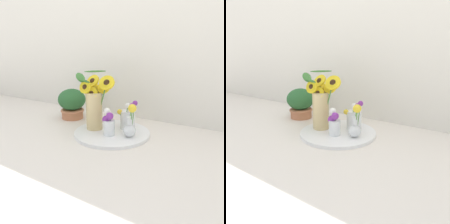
{
  "view_description": "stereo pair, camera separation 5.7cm",
  "coord_description": "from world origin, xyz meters",
  "views": [
    {
      "loc": [
        0.61,
        -0.94,
        0.44
      ],
      "look_at": [
        0.03,
        0.02,
        0.13
      ],
      "focal_mm": 35.0,
      "sensor_mm": 36.0,
      "label": 1
    },
    {
      "loc": [
        0.66,
        -0.9,
        0.44
      ],
      "look_at": [
        0.03,
        0.02,
        0.13
      ],
      "focal_mm": 35.0,
      "sensor_mm": 36.0,
      "label": 2
    }
  ],
  "objects": [
    {
      "name": "vase_bulb_right",
      "position": [
        0.15,
        0.0,
        0.09
      ],
      "size": [
        0.08,
        0.1,
        0.18
      ],
      "color": "white",
      "rests_on": "serving_tray"
    },
    {
      "name": "wall_back",
      "position": [
        0.0,
        0.41,
        0.7
      ],
      "size": [
        3.6,
        0.06,
        1.4
      ],
      "color": "white",
      "rests_on": "ground_plane"
    },
    {
      "name": "mason_jar_sunflowers",
      "position": [
        -0.08,
        0.02,
        0.17
      ],
      "size": [
        0.24,
        0.21,
        0.34
      ],
      "color": "#D1B77A",
      "rests_on": "serving_tray"
    },
    {
      "name": "ground_plane",
      "position": [
        0.0,
        0.0,
        0.0
      ],
      "size": [
        6.0,
        6.0,
        0.0
      ],
      "primitive_type": "plane",
      "color": "silver"
    },
    {
      "name": "serving_tray",
      "position": [
        0.03,
        0.02,
        0.01
      ],
      "size": [
        0.41,
        0.41,
        0.02
      ],
      "color": "white",
      "rests_on": "ground_plane"
    },
    {
      "name": "vase_small_back",
      "position": [
        0.08,
        0.11,
        0.07
      ],
      "size": [
        0.09,
        0.08,
        0.15
      ],
      "color": "white",
      "rests_on": "serving_tray"
    },
    {
      "name": "potted_plant",
      "position": [
        -0.36,
        0.14,
        0.11
      ],
      "size": [
        0.18,
        0.18,
        0.2
      ],
      "color": "#B7704C",
      "rests_on": "ground_plane"
    },
    {
      "name": "vase_small_center",
      "position": [
        0.04,
        -0.03,
        0.08
      ],
      "size": [
        0.07,
        0.06,
        0.14
      ],
      "color": "white",
      "rests_on": "serving_tray"
    }
  ]
}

